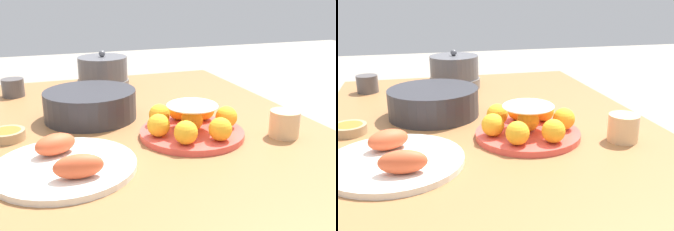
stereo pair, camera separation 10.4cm
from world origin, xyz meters
TOP-DOWN VIEW (x-y plane):
  - dining_table at (0.00, 0.00)m, footprint 1.26×0.93m
  - cake_plate at (-0.13, -0.08)m, footprint 0.27×0.27m
  - serving_bowl at (0.10, 0.14)m, footprint 0.26×0.26m
  - sauce_bowl at (0.00, 0.36)m, footprint 0.09×0.09m
  - seafood_platter at (-0.22, 0.24)m, footprint 0.30×0.30m
  - cup_near at (-0.21, -0.31)m, footprint 0.08×0.08m
  - cup_far at (0.43, 0.36)m, footprint 0.08×0.08m
  - warming_pot at (0.43, 0.04)m, footprint 0.19×0.19m

SIDE VIEW (x-z plane):
  - dining_table at x=0.00m, z-range 0.27..1.02m
  - sauce_bowl at x=0.00m, z-range 0.74..0.77m
  - seafood_platter at x=-0.22m, z-range 0.73..0.79m
  - cup_far at x=0.43m, z-range 0.74..0.81m
  - cup_near at x=-0.21m, z-range 0.74..0.81m
  - cake_plate at x=-0.13m, z-range 0.73..0.82m
  - serving_bowl at x=0.10m, z-range 0.75..0.83m
  - warming_pot at x=0.43m, z-range 0.73..0.88m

